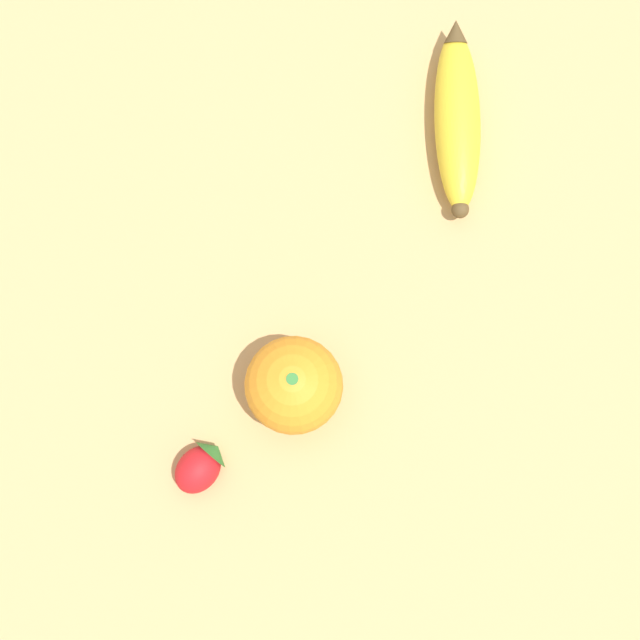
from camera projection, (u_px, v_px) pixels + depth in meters
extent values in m
plane|color=tan|center=(301.00, 210.00, 0.86)|extent=(3.00, 3.00, 0.00)
ellipsoid|color=yellow|center=(457.00, 120.00, 0.86)|extent=(0.08, 0.19, 0.04)
cone|color=brown|center=(456.00, 32.00, 0.87)|extent=(0.03, 0.03, 0.03)
sphere|color=brown|center=(460.00, 210.00, 0.84)|extent=(0.02, 0.02, 0.02)
sphere|color=orange|center=(294.00, 385.00, 0.78)|extent=(0.09, 0.09, 0.09)
cylinder|color=#337A33|center=(292.00, 379.00, 0.74)|extent=(0.01, 0.01, 0.00)
ellipsoid|color=red|center=(198.00, 470.00, 0.79)|extent=(0.06, 0.06, 0.04)
cone|color=#337A33|center=(214.00, 450.00, 0.80)|extent=(0.03, 0.03, 0.04)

